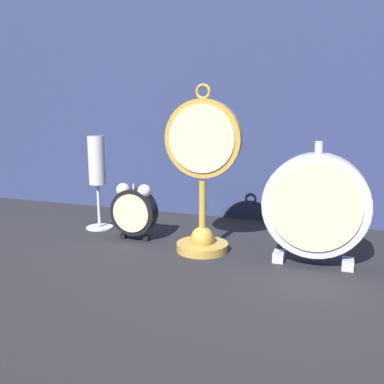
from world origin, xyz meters
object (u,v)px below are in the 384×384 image
(mantel_clock_silver, at_px, (315,206))
(alarm_clock_twin_bell, at_px, (134,209))
(pocket_watch_on_stand, at_px, (203,179))
(champagne_flute, at_px, (97,169))

(mantel_clock_silver, bearing_deg, alarm_clock_twin_bell, 175.26)
(alarm_clock_twin_bell, bearing_deg, pocket_watch_on_stand, -7.52)
(alarm_clock_twin_bell, relative_size, champagne_flute, 0.57)
(pocket_watch_on_stand, bearing_deg, champagne_flute, 164.88)
(pocket_watch_on_stand, height_order, mantel_clock_silver, pocket_watch_on_stand)
(champagne_flute, bearing_deg, alarm_clock_twin_bell, -24.47)
(alarm_clock_twin_bell, height_order, mantel_clock_silver, mantel_clock_silver)
(alarm_clock_twin_bell, height_order, champagne_flute, champagne_flute)
(pocket_watch_on_stand, height_order, champagne_flute, pocket_watch_on_stand)
(alarm_clock_twin_bell, relative_size, mantel_clock_silver, 0.55)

